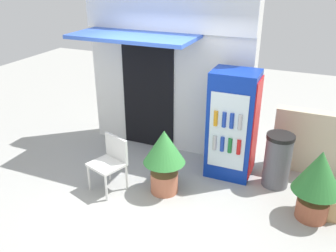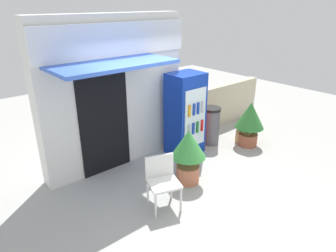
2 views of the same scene
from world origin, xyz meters
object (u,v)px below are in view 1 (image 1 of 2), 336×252
(plastic_chair, at_px, (111,159))
(cardboard_box, at_px, (322,205))
(potted_plant_curbside, at_px, (318,178))
(trash_bin, at_px, (277,160))
(drink_cooler, at_px, (233,125))
(potted_plant_near_shop, at_px, (164,155))

(plastic_chair, bearing_deg, cardboard_box, 10.45)
(potted_plant_curbside, height_order, trash_bin, potted_plant_curbside)
(drink_cooler, relative_size, plastic_chair, 2.09)
(trash_bin, height_order, cardboard_box, trash_bin)
(potted_plant_curbside, distance_m, trash_bin, 0.88)
(potted_plant_near_shop, xyz_separation_m, cardboard_box, (2.24, 0.34, -0.48))
(potted_plant_curbside, bearing_deg, plastic_chair, -171.58)
(potted_plant_curbside, relative_size, cardboard_box, 2.44)
(plastic_chair, xyz_separation_m, potted_plant_near_shop, (0.79, 0.22, 0.14))
(potted_plant_near_shop, height_order, trash_bin, potted_plant_near_shop)
(potted_plant_near_shop, height_order, cardboard_box, potted_plant_near_shop)
(plastic_chair, xyz_separation_m, potted_plant_curbside, (2.91, 0.43, 0.14))
(plastic_chair, bearing_deg, potted_plant_near_shop, 15.71)
(drink_cooler, distance_m, cardboard_box, 1.72)
(trash_bin, bearing_deg, cardboard_box, -36.08)
(trash_bin, bearing_deg, drink_cooler, 175.72)
(trash_bin, xyz_separation_m, cardboard_box, (0.70, -0.51, -0.28))
(drink_cooler, xyz_separation_m, potted_plant_curbside, (1.33, -0.70, -0.25))
(drink_cooler, xyz_separation_m, cardboard_box, (1.46, -0.57, -0.72))
(plastic_chair, relative_size, potted_plant_curbside, 0.81)
(potted_plant_near_shop, bearing_deg, drink_cooler, 48.93)
(potted_plant_near_shop, height_order, potted_plant_curbside, potted_plant_curbside)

